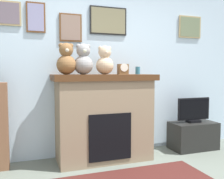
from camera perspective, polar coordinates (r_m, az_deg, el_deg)
back_wall at (r=3.74m, az=-3.23°, el=5.38°), size 5.20×0.15×2.60m
fireplace at (r=3.46m, az=-1.90°, el=-6.29°), size 1.39×0.62×1.19m
tv_stand at (r=4.20m, az=18.07°, el=-9.99°), size 0.72×0.40×0.43m
television at (r=4.13m, az=18.21°, el=-4.62°), size 0.57×0.14×0.39m
candle_jar at (r=3.57m, az=5.91°, el=4.35°), size 0.07×0.07×0.11m
mantel_clock at (r=3.48m, az=2.52°, el=4.68°), size 0.14×0.10×0.15m
teddy_bear_brown at (r=3.27m, az=-10.45°, el=6.59°), size 0.25×0.25×0.41m
teddy_bear_cream at (r=3.32m, az=-6.57°, el=6.58°), size 0.25×0.25×0.41m
teddy_bear_grey at (r=3.39m, az=-1.67°, el=6.42°), size 0.24×0.24×0.39m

